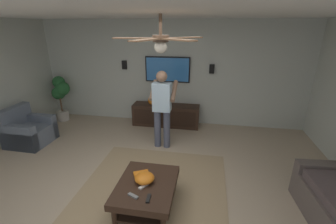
% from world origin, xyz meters
% --- Properties ---
extents(ground_plane, '(8.09, 8.09, 0.00)m').
position_xyz_m(ground_plane, '(0.00, 0.00, 0.00)').
color(ground_plane, tan).
extents(wall_back_tv, '(0.10, 6.94, 2.61)m').
position_xyz_m(wall_back_tv, '(3.07, 0.00, 1.31)').
color(wall_back_tv, '#B2B7AD').
rests_on(wall_back_tv, ground).
extents(ceiling_slab, '(6.24, 6.94, 0.10)m').
position_xyz_m(ceiling_slab, '(0.00, 0.00, 2.66)').
color(ceiling_slab, white).
extents(area_rug, '(2.71, 2.30, 0.01)m').
position_xyz_m(area_rug, '(0.01, -0.20, 0.01)').
color(area_rug, '#9E8460').
rests_on(area_rug, ground).
extents(armchair, '(0.82, 0.83, 0.82)m').
position_xyz_m(armchair, '(1.23, 2.86, 0.28)').
color(armchair, slate).
rests_on(armchair, ground).
extents(coffee_table, '(1.00, 0.80, 0.40)m').
position_xyz_m(coffee_table, '(-0.19, -0.20, 0.30)').
color(coffee_table, '#332116').
rests_on(coffee_table, ground).
extents(media_console, '(0.45, 1.70, 0.55)m').
position_xyz_m(media_console, '(2.73, 0.07, 0.28)').
color(media_console, '#332116').
rests_on(media_console, ground).
extents(tv, '(0.05, 1.13, 0.64)m').
position_xyz_m(tv, '(2.97, 0.07, 1.42)').
color(tv, black).
extents(person_standing, '(0.54, 0.54, 1.64)m').
position_xyz_m(person_standing, '(1.61, -0.07, 0.93)').
color(person_standing, '#4C5166').
rests_on(person_standing, ground).
extents(potted_plant_tall, '(0.44, 0.49, 1.20)m').
position_xyz_m(potted_plant_tall, '(2.64, 2.94, 0.75)').
color(potted_plant_tall, '#B7B2A8').
rests_on(potted_plant_tall, ground).
extents(bowl, '(0.28, 0.28, 0.12)m').
position_xyz_m(bowl, '(-0.16, -0.17, 0.46)').
color(bowl, orange).
rests_on(bowl, coffee_table).
extents(remote_white, '(0.15, 0.12, 0.02)m').
position_xyz_m(remote_white, '(-0.27, -0.18, 0.41)').
color(remote_white, white).
rests_on(remote_white, coffee_table).
extents(remote_black, '(0.15, 0.05, 0.02)m').
position_xyz_m(remote_black, '(-0.49, -0.31, 0.41)').
color(remote_black, black).
rests_on(remote_black, coffee_table).
extents(remote_grey, '(0.10, 0.15, 0.02)m').
position_xyz_m(remote_grey, '(-0.48, -0.10, 0.41)').
color(remote_grey, slate).
rests_on(remote_grey, coffee_table).
extents(book, '(0.24, 0.27, 0.04)m').
position_xyz_m(book, '(-0.03, -0.09, 0.42)').
color(book, orange).
rests_on(book, coffee_table).
extents(vase_round, '(0.22, 0.22, 0.22)m').
position_xyz_m(vase_round, '(2.72, 0.42, 0.66)').
color(vase_round, orange).
rests_on(vase_round, media_console).
extents(wall_speaker_left, '(0.06, 0.12, 0.22)m').
position_xyz_m(wall_speaker_left, '(2.99, -1.03, 1.46)').
color(wall_speaker_left, black).
extents(wall_speaker_right, '(0.06, 0.12, 0.22)m').
position_xyz_m(wall_speaker_right, '(2.99, 1.21, 1.50)').
color(wall_speaker_right, black).
extents(ceiling_fan, '(1.20, 1.10, 0.46)m').
position_xyz_m(ceiling_fan, '(0.11, -0.37, 2.29)').
color(ceiling_fan, '#4C3828').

